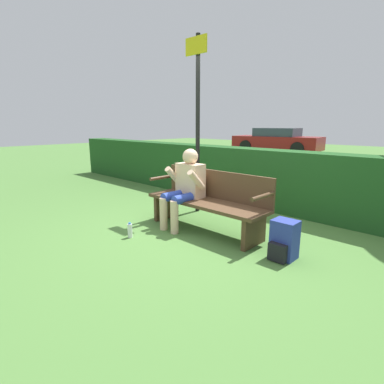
% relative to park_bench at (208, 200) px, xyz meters
% --- Properties ---
extents(ground_plane, '(40.00, 40.00, 0.00)m').
position_rel_park_bench_xyz_m(ground_plane, '(0.00, -0.07, -0.43)').
color(ground_plane, '#4C7A38').
extents(hedge_back, '(12.00, 0.49, 1.04)m').
position_rel_park_bench_xyz_m(hedge_back, '(0.00, 1.62, 0.09)').
color(hedge_back, '#1E4C1E').
rests_on(hedge_back, ground).
extents(park_bench, '(1.86, 0.52, 0.83)m').
position_rel_park_bench_xyz_m(park_bench, '(0.00, 0.00, 0.00)').
color(park_bench, '#513823').
rests_on(park_bench, ground).
extents(person_seated, '(0.55, 0.60, 1.13)m').
position_rel_park_bench_xyz_m(person_seated, '(-0.33, -0.12, 0.20)').
color(person_seated, beige).
rests_on(person_seated, ground).
extents(backpack, '(0.27, 0.30, 0.44)m').
position_rel_park_bench_xyz_m(backpack, '(1.24, -0.13, -0.22)').
color(backpack, '#283893').
rests_on(backpack, ground).
extents(water_bottle, '(0.06, 0.06, 0.21)m').
position_rel_park_bench_xyz_m(water_bottle, '(-0.53, -0.96, -0.33)').
color(water_bottle, white).
rests_on(water_bottle, ground).
extents(signpost, '(0.43, 0.09, 2.83)m').
position_rel_park_bench_xyz_m(signpost, '(-0.73, 0.57, 1.19)').
color(signpost, black).
rests_on(signpost, ground).
extents(parked_car, '(4.51, 2.10, 1.27)m').
position_rel_park_bench_xyz_m(parked_car, '(-5.00, 11.15, 0.20)').
color(parked_car, maroon).
rests_on(parked_car, ground).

